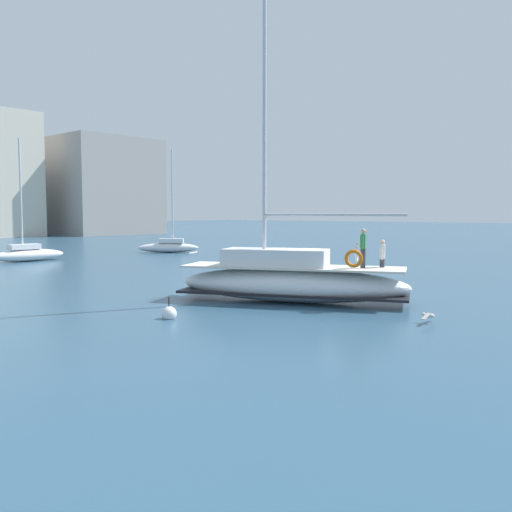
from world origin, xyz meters
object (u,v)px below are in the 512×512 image
main_sailboat (290,280)px  seagull (429,315)px  mooring_buoy (169,314)px  moored_catamaran (169,246)px  moored_cutter_left (28,253)px

main_sailboat → seagull: size_ratio=12.38×
seagull → main_sailboat: bearing=85.0°
main_sailboat → mooring_buoy: main_sailboat is taller
seagull → mooring_buoy: mooring_buoy is taller
moored_catamaran → mooring_buoy: moored_catamaran is taller
moored_cutter_left → mooring_buoy: size_ratio=10.66×
moored_cutter_left → mooring_buoy: bearing=-106.5°
main_sailboat → seagull: bearing=-95.0°
moored_cutter_left → seagull: 33.27m
moored_catamaran → main_sailboat: bearing=-120.1°
moored_catamaran → moored_cutter_left: 13.19m
moored_cutter_left → seagull: bearing=-94.3°
main_sailboat → mooring_buoy: bearing=171.3°
mooring_buoy → seagull: bearing=-54.0°
main_sailboat → moored_cutter_left: 26.98m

